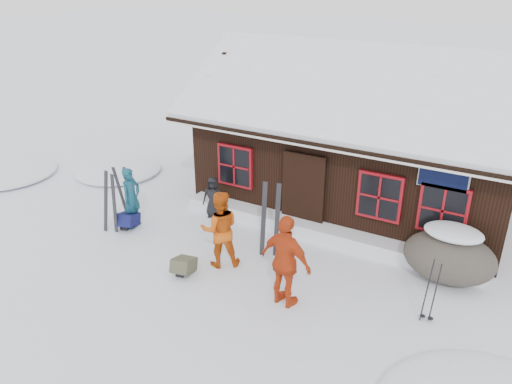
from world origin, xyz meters
TOP-DOWN VIEW (x-y plane):
  - ground at (0.00, 0.00)m, footprint 120.00×120.00m
  - mountain_hut at (1.50, 4.98)m, footprint 8.90×6.09m
  - snow_drift at (1.50, 2.25)m, footprint 7.60×0.60m
  - snow_mounds at (1.65, 1.86)m, footprint 20.60×13.20m
  - skier_teal at (-2.97, 0.44)m, footprint 0.41×0.60m
  - skier_orange_left at (0.01, 0.02)m, footprint 1.10×1.06m
  - skier_orange_right at (1.92, -0.57)m, footprint 1.20×0.67m
  - skier_crouched at (-1.49, 1.92)m, footprint 0.64×0.53m
  - boulder at (4.54, 1.94)m, footprint 1.92×1.44m
  - ski_pair_left at (-3.18, -0.10)m, footprint 0.57×0.13m
  - ski_pair_mid at (-3.37, 0.62)m, footprint 0.56×0.18m
  - ski_pair_right at (0.79, 0.89)m, footprint 0.47×0.19m
  - ski_poles at (4.50, 0.29)m, footprint 0.24×0.12m
  - backpack_blue at (-3.03, 0.28)m, footprint 0.59×0.69m
  - backpack_olive at (-0.48, -0.72)m, footprint 0.51×0.61m

SIDE VIEW (x-z plane):
  - ground at x=0.00m, z-range 0.00..0.00m
  - snow_mounds at x=1.65m, z-range -0.24..0.24m
  - backpack_olive at x=-0.48m, z-range 0.00..0.30m
  - backpack_blue at x=-3.03m, z-range 0.00..0.32m
  - snow_drift at x=1.50m, z-range 0.00..0.35m
  - skier_crouched at x=-1.49m, z-range 0.00..1.13m
  - boulder at x=4.54m, z-range 0.00..1.13m
  - ski_poles at x=4.50m, z-range -0.04..1.33m
  - ski_pair_mid at x=-3.37m, z-range -0.05..1.49m
  - skier_teal at x=-2.97m, z-range 0.00..1.60m
  - ski_pair_left at x=-3.18m, z-range -0.05..1.66m
  - skier_orange_left at x=0.01m, z-range 0.00..1.78m
  - ski_pair_right at x=0.79m, z-range -0.05..1.85m
  - skier_orange_right at x=1.92m, z-range 0.00..1.94m
  - mountain_hut at x=1.50m, z-range -0.63..3.79m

